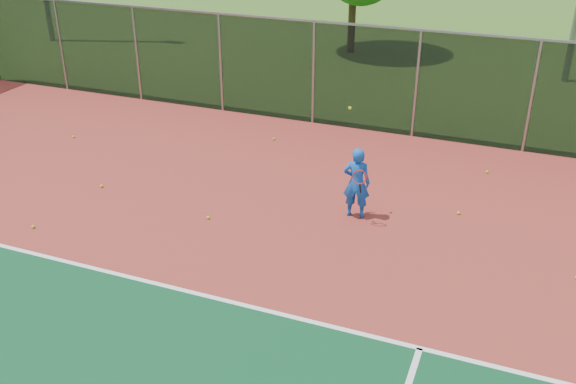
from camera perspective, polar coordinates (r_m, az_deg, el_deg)
name	(u,v)px	position (r m, az deg, el deg)	size (l,w,h in m)	color
court_apron	(278,358)	(10.26, -0.85, -14.51)	(30.00, 20.00, 0.02)	maroon
fence_back	(417,83)	(18.15, 11.36, 9.45)	(30.00, 0.06, 3.03)	black
tennis_player	(357,183)	(13.74, 6.12, 0.84)	(0.62, 0.64, 2.44)	blue
practice_ball_0	(208,218)	(13.98, -7.11, -2.27)	(0.07, 0.07, 0.07)	#B1D719
practice_ball_1	(274,139)	(18.01, -1.27, 4.74)	(0.07, 0.07, 0.07)	#B1D719
practice_ball_2	(101,186)	(15.89, -16.25, 0.51)	(0.07, 0.07, 0.07)	#B1D719
practice_ball_3	(74,137)	(19.15, -18.52, 4.68)	(0.07, 0.07, 0.07)	#B1D719
practice_ball_4	(33,227)	(14.56, -21.71, -2.87)	(0.07, 0.07, 0.07)	#B1D719
practice_ball_6	(459,213)	(14.55, 14.92, -1.81)	(0.07, 0.07, 0.07)	#B1D719
practice_ball_7	(487,172)	(16.74, 17.27, 1.73)	(0.07, 0.07, 0.07)	#B1D719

